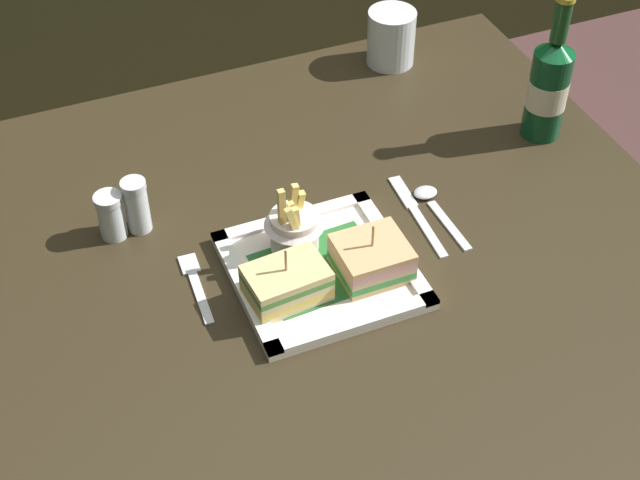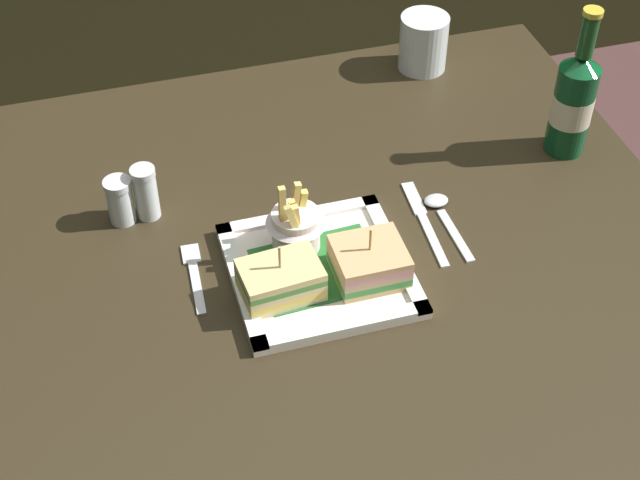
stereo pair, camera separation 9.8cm
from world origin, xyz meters
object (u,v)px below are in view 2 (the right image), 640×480
fries_cup (296,223)px  pepper_shaker (146,195)px  square_plate (319,270)px  beer_bottle (573,101)px  knife (423,219)px  spoon (441,210)px  water_glass (423,45)px  dining_table (321,327)px  fork (194,273)px  sandwich_half_left (281,280)px  salt_shaker (121,203)px  sandwich_half_right (369,262)px

fries_cup → pepper_shaker: fries_cup is taller
square_plate → fries_cup: fries_cup is taller
beer_bottle → knife: size_ratio=1.33×
beer_bottle → spoon: size_ratio=1.71×
water_glass → dining_table: bearing=-127.0°
fork → sandwich_half_left: bearing=-36.9°
spoon → salt_shaker: size_ratio=1.98×
water_glass → knife: bearing=-110.1°
water_glass → pepper_shaker: bearing=-153.7°
sandwich_half_left → sandwich_half_right: bearing=0.0°
spoon → sandwich_half_right: bearing=-145.1°
beer_bottle → fries_cup: bearing=-166.8°
fries_cup → fork: 0.15m
fries_cup → knife: bearing=3.8°
knife → square_plate: bearing=-160.1°
fries_cup → dining_table: bearing=-10.0°
fries_cup → water_glass: fries_cup is taller
fries_cup → beer_bottle: (0.45, 0.11, 0.04)m
fork → salt_shaker: (-0.08, 0.13, 0.03)m
square_plate → spoon: 0.21m
spoon → knife: bearing=-166.3°
sandwich_half_right → knife: sandwich_half_right is taller
fries_cup → fork: (-0.14, -0.00, -0.05)m
square_plate → fries_cup: (-0.02, 0.05, 0.05)m
dining_table → sandwich_half_left: bearing=-135.4°
water_glass → spoon: 0.37m
dining_table → water_glass: size_ratio=10.90×
fork → spoon: size_ratio=0.94×
sandwich_half_left → fries_cup: 0.09m
sandwich_half_left → beer_bottle: size_ratio=0.45×
square_plate → beer_bottle: 0.47m
sandwich_half_right → knife: 0.15m
pepper_shaker → spoon: bearing=-15.4°
water_glass → sandwich_half_left: bearing=-128.5°
sandwich_half_left → beer_bottle: bearing=20.6°
dining_table → fork: 0.24m
sandwich_half_left → spoon: size_ratio=0.77×
sandwich_half_right → water_glass: bearing=61.8°
sandwich_half_left → sandwich_half_right: (0.12, 0.00, -0.00)m
sandwich_half_right → salt_shaker: (-0.29, 0.21, -0.00)m
beer_bottle → spoon: 0.26m
beer_bottle → fork: (-0.59, -0.11, -0.09)m
sandwich_half_right → fries_cup: bearing=134.4°
beer_bottle → pepper_shaker: beer_bottle is taller
beer_bottle → spoon: (-0.23, -0.09, -0.08)m
fork → sandwich_half_right: bearing=-19.0°
sandwich_half_left → sandwich_half_right: 0.12m
spoon → pepper_shaker: pepper_shaker is taller
dining_table → spoon: spoon is taller
spoon → salt_shaker: 0.45m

